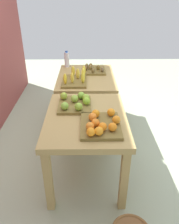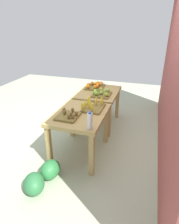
{
  "view_description": "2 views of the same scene",
  "coord_description": "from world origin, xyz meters",
  "px_view_note": "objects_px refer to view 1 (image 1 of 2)",
  "views": [
    {
      "loc": [
        -2.48,
        -0.01,
        1.88
      ],
      "look_at": [
        -0.1,
        -0.04,
        0.54
      ],
      "focal_mm": 36.04,
      "sensor_mm": 36.0,
      "label": 1
    },
    {
      "loc": [
        3.21,
        1.0,
        2.09
      ],
      "look_at": [
        0.08,
        0.01,
        0.57
      ],
      "focal_mm": 31.49,
      "sensor_mm": 36.0,
      "label": 2
    }
  ],
  "objects_px": {
    "kiwi_bin": "(94,70)",
    "watermelon_pile": "(100,91)",
    "display_table_left": "(86,125)",
    "orange_bin": "(101,124)",
    "banana_crate": "(75,79)",
    "display_table_right": "(86,83)",
    "water_bottle": "(67,60)",
    "apple_bin": "(76,103)"
  },
  "relations": [
    {
      "from": "kiwi_bin",
      "to": "display_table_right",
      "type": "bearing_deg",
      "value": 147.81
    },
    {
      "from": "display_table_right",
      "to": "apple_bin",
      "type": "height_order",
      "value": "apple_bin"
    },
    {
      "from": "apple_bin",
      "to": "water_bottle",
      "type": "xyz_separation_m",
      "value": [
        1.33,
        0.19,
        0.08
      ]
    },
    {
      "from": "kiwi_bin",
      "to": "water_bottle",
      "type": "relative_size",
      "value": 1.44
    },
    {
      "from": "display_table_right",
      "to": "watermelon_pile",
      "type": "relative_size",
      "value": 1.47
    },
    {
      "from": "display_table_left",
      "to": "kiwi_bin",
      "type": "xyz_separation_m",
      "value": [
        1.3,
        -0.12,
        0.14
      ]
    },
    {
      "from": "display_table_left",
      "to": "water_bottle",
      "type": "distance_m",
      "value": 1.59
    },
    {
      "from": "orange_bin",
      "to": "apple_bin",
      "type": "relative_size",
      "value": 1.13
    },
    {
      "from": "orange_bin",
      "to": "banana_crate",
      "type": "xyz_separation_m",
      "value": [
        1.11,
        0.27,
        0.0
      ]
    },
    {
      "from": "display_table_left",
      "to": "apple_bin",
      "type": "height_order",
      "value": "apple_bin"
    },
    {
      "from": "display_table_right",
      "to": "water_bottle",
      "type": "distance_m",
      "value": 0.57
    },
    {
      "from": "kiwi_bin",
      "to": "watermelon_pile",
      "type": "xyz_separation_m",
      "value": [
        0.67,
        -0.14,
        -0.65
      ]
    },
    {
      "from": "display_table_right",
      "to": "watermelon_pile",
      "type": "height_order",
      "value": "display_table_right"
    },
    {
      "from": "orange_bin",
      "to": "kiwi_bin",
      "type": "distance_m",
      "value": 1.52
    },
    {
      "from": "banana_crate",
      "to": "watermelon_pile",
      "type": "relative_size",
      "value": 0.62
    },
    {
      "from": "orange_bin",
      "to": "kiwi_bin",
      "type": "height_order",
      "value": "orange_bin"
    },
    {
      "from": "display_table_right",
      "to": "orange_bin",
      "type": "xyz_separation_m",
      "value": [
        -1.34,
        -0.13,
        0.15
      ]
    },
    {
      "from": "display_table_right",
      "to": "water_bottle",
      "type": "height_order",
      "value": "water_bottle"
    },
    {
      "from": "orange_bin",
      "to": "banana_crate",
      "type": "distance_m",
      "value": 1.14
    },
    {
      "from": "display_table_left",
      "to": "orange_bin",
      "type": "distance_m",
      "value": 0.3
    },
    {
      "from": "orange_bin",
      "to": "water_bottle",
      "type": "height_order",
      "value": "water_bottle"
    },
    {
      "from": "banana_crate",
      "to": "watermelon_pile",
      "type": "height_order",
      "value": "banana_crate"
    },
    {
      "from": "apple_bin",
      "to": "watermelon_pile",
      "type": "relative_size",
      "value": 0.57
    },
    {
      "from": "orange_bin",
      "to": "watermelon_pile",
      "type": "relative_size",
      "value": 0.64
    },
    {
      "from": "watermelon_pile",
      "to": "kiwi_bin",
      "type": "bearing_deg",
      "value": 168.47
    },
    {
      "from": "banana_crate",
      "to": "orange_bin",
      "type": "bearing_deg",
      "value": -166.1
    },
    {
      "from": "watermelon_pile",
      "to": "banana_crate",
      "type": "bearing_deg",
      "value": 159.93
    },
    {
      "from": "banana_crate",
      "to": "watermelon_pile",
      "type": "bearing_deg",
      "value": -20.07
    },
    {
      "from": "kiwi_bin",
      "to": "water_bottle",
      "type": "xyz_separation_m",
      "value": [
        0.24,
        0.42,
        0.09
      ]
    },
    {
      "from": "display_table_left",
      "to": "kiwi_bin",
      "type": "bearing_deg",
      "value": -5.06
    },
    {
      "from": "display_table_right",
      "to": "water_bottle",
      "type": "relative_size",
      "value": 4.16
    },
    {
      "from": "apple_bin",
      "to": "kiwi_bin",
      "type": "bearing_deg",
      "value": -11.71
    },
    {
      "from": "banana_crate",
      "to": "kiwi_bin",
      "type": "bearing_deg",
      "value": -32.18
    },
    {
      "from": "orange_bin",
      "to": "watermelon_pile",
      "type": "height_order",
      "value": "orange_bin"
    },
    {
      "from": "banana_crate",
      "to": "watermelon_pile",
      "type": "xyz_separation_m",
      "value": [
        1.08,
        -0.4,
        -0.67
      ]
    },
    {
      "from": "water_bottle",
      "to": "apple_bin",
      "type": "bearing_deg",
      "value": -171.9
    },
    {
      "from": "kiwi_bin",
      "to": "water_bottle",
      "type": "height_order",
      "value": "water_bottle"
    },
    {
      "from": "display_table_right",
      "to": "banana_crate",
      "type": "bearing_deg",
      "value": 147.82
    },
    {
      "from": "display_table_left",
      "to": "banana_crate",
      "type": "relative_size",
      "value": 2.36
    },
    {
      "from": "orange_bin",
      "to": "display_table_right",
      "type": "bearing_deg",
      "value": 5.62
    },
    {
      "from": "display_table_left",
      "to": "banana_crate",
      "type": "distance_m",
      "value": 0.92
    },
    {
      "from": "orange_bin",
      "to": "display_table_left",
      "type": "bearing_deg",
      "value": 31.28
    }
  ]
}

